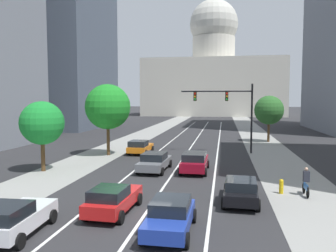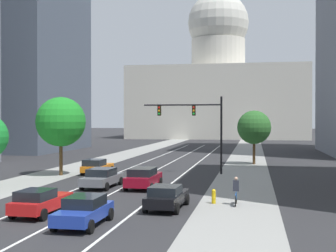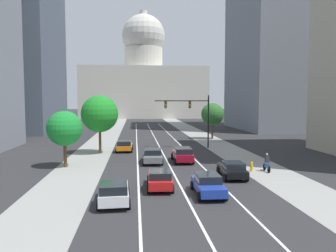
{
  "view_description": "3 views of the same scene",
  "coord_description": "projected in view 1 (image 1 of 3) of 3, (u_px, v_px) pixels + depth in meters",
  "views": [
    {
      "loc": [
        3.84,
        -15.94,
        5.78
      ],
      "look_at": [
        -1.22,
        15.05,
        3.28
      ],
      "focal_mm": 36.66,
      "sensor_mm": 36.0,
      "label": 1
    },
    {
      "loc": [
        9.8,
        -23.44,
        5.22
      ],
      "look_at": [
        1.06,
        24.04,
        4.51
      ],
      "focal_mm": 50.18,
      "sensor_mm": 36.0,
      "label": 2
    },
    {
      "loc": [
        -3.43,
        -23.91,
        6.59
      ],
      "look_at": [
        1.11,
        21.48,
        3.07
      ],
      "focal_mm": 35.14,
      "sensor_mm": 36.0,
      "label": 3
    }
  ],
  "objects": [
    {
      "name": "car_red",
      "position": [
        113.0,
        199.0,
        17.24
      ],
      "size": [
        2.11,
        4.42,
        1.45
      ],
      "rotation": [
        0.0,
        0.0,
        1.52
      ],
      "color": "red",
      "rests_on": "ground"
    },
    {
      "name": "lane_stripe_center",
      "position": [
        191.0,
        147.0,
        41.35
      ],
      "size": [
        0.16,
        90.0,
        0.01
      ],
      "primitive_type": "cube",
      "color": "white",
      "rests_on": "ground"
    },
    {
      "name": "street_tree_near_right",
      "position": [
        269.0,
        110.0,
        45.74
      ],
      "size": [
        3.88,
        3.88,
        6.21
      ],
      "color": "#51381E",
      "rests_on": "ground"
    },
    {
      "name": "capitol_building",
      "position": [
        213.0,
        75.0,
        119.85
      ],
      "size": [
        47.2,
        22.93,
        41.13
      ],
      "color": "beige",
      "rests_on": "ground"
    },
    {
      "name": "sidewalk_left",
      "position": [
        140.0,
        136.0,
        52.61
      ],
      "size": [
        4.8,
        130.0,
        0.01
      ],
      "primitive_type": "cube",
      "color": "gray",
      "rests_on": "ground"
    },
    {
      "name": "traffic_signal_mast",
      "position": [
        230.0,
        105.0,
        36.37
      ],
      "size": [
        7.59,
        0.39,
        7.35
      ],
      "color": "black",
      "rests_on": "ground"
    },
    {
      "name": "car_crimson",
      "position": [
        195.0,
        162.0,
        27.09
      ],
      "size": [
        2.14,
        4.74,
        1.57
      ],
      "rotation": [
        0.0,
        0.0,
        1.56
      ],
      "color": "maroon",
      "rests_on": "ground"
    },
    {
      "name": "lane_stripe_left",
      "position": [
        165.0,
        146.0,
        41.87
      ],
      "size": [
        0.16,
        90.0,
        0.01
      ],
      "primitive_type": "cube",
      "color": "white",
      "rests_on": "ground"
    },
    {
      "name": "fire_hydrant",
      "position": [
        281.0,
        186.0,
        20.89
      ],
      "size": [
        0.26,
        0.35,
        0.91
      ],
      "color": "yellow",
      "rests_on": "ground"
    },
    {
      "name": "street_tree_mid_left",
      "position": [
        42.0,
        123.0,
        27.11
      ],
      "size": [
        3.46,
        3.46,
        5.6
      ],
      "color": "#51381E",
      "rests_on": "ground"
    },
    {
      "name": "lane_stripe_right",
      "position": [
        218.0,
        147.0,
        40.83
      ],
      "size": [
        0.16,
        90.0,
        0.01
      ],
      "primitive_type": "cube",
      "color": "white",
      "rests_on": "ground"
    },
    {
      "name": "car_gray",
      "position": [
        155.0,
        161.0,
        27.49
      ],
      "size": [
        2.27,
        4.81,
        1.48
      ],
      "rotation": [
        0.0,
        0.0,
        1.53
      ],
      "color": "slate",
      "rests_on": "ground"
    },
    {
      "name": "car_white",
      "position": [
        14.0,
        218.0,
        14.4
      ],
      "size": [
        2.18,
        4.19,
        1.51
      ],
      "rotation": [
        0.0,
        0.0,
        1.62
      ],
      "color": "silver",
      "rests_on": "ground"
    },
    {
      "name": "car_orange",
      "position": [
        140.0,
        147.0,
        35.96
      ],
      "size": [
        2.18,
        4.21,
        1.47
      ],
      "rotation": [
        0.0,
        0.0,
        1.54
      ],
      "color": "orange",
      "rests_on": "ground"
    },
    {
      "name": "ground_plane",
      "position": [
        200.0,
        134.0,
        56.11
      ],
      "size": [
        400.0,
        400.0,
        0.0
      ],
      "primitive_type": "plane",
      "color": "#2B2B2D"
    },
    {
      "name": "street_tree_near_left",
      "position": [
        108.0,
        107.0,
        34.81
      ],
      "size": [
        4.6,
        4.6,
        7.27
      ],
      "color": "#51381E",
      "rests_on": "ground"
    },
    {
      "name": "cyclist",
      "position": [
        306.0,
        182.0,
        20.39
      ],
      "size": [
        0.36,
        1.7,
        1.72
      ],
      "rotation": [
        0.0,
        0.0,
        1.56
      ],
      "color": "black",
      "rests_on": "ground"
    },
    {
      "name": "car_blue",
      "position": [
        170.0,
        215.0,
        14.79
      ],
      "size": [
        2.01,
        4.26,
        1.45
      ],
      "rotation": [
        0.0,
        0.0,
        1.56
      ],
      "color": "#1E389E",
      "rests_on": "ground"
    },
    {
      "name": "car_black",
      "position": [
        241.0,
        190.0,
        19.05
      ],
      "size": [
        2.16,
        4.43,
        1.4
      ],
      "rotation": [
        0.0,
        0.0,
        1.52
      ],
      "color": "black",
      "rests_on": "ground"
    },
    {
      "name": "sidewalk_right",
      "position": [
        258.0,
        139.0,
        49.77
      ],
      "size": [
        4.8,
        130.0,
        0.01
      ],
      "primitive_type": "cube",
      "color": "gray",
      "rests_on": "ground"
    }
  ]
}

